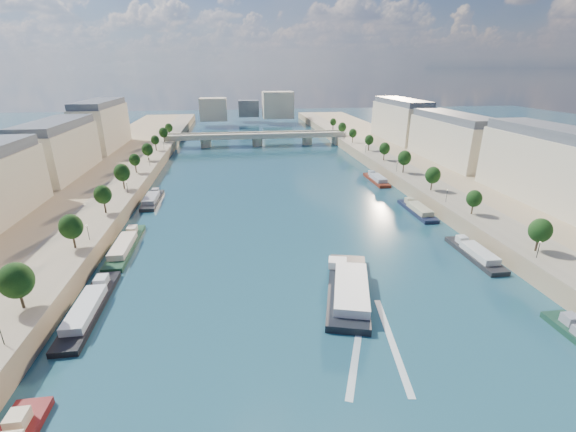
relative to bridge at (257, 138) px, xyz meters
name	(u,v)px	position (x,y,z in m)	size (l,w,h in m)	color
ground	(280,209)	(0.00, -118.59, -5.08)	(700.00, 700.00, 0.00)	#0D293A
quay_left	(58,212)	(-72.00, -118.59, -2.58)	(44.00, 520.00, 5.00)	#9E8460
quay_right	(473,193)	(72.00, -118.59, -2.58)	(44.00, 520.00, 5.00)	#9E8460
pave_left	(106,203)	(-57.00, -118.59, -0.03)	(14.00, 520.00, 0.10)	gray
pave_right	(436,188)	(57.00, -118.59, -0.03)	(14.00, 520.00, 0.10)	gray
trees_left	(112,185)	(-55.00, -116.59, 5.39)	(4.80, 268.80, 8.26)	#382B1E
trees_right	(420,167)	(55.00, -108.59, 5.39)	(4.80, 268.80, 8.26)	#382B1E
lamps_left	(110,204)	(-52.50, -128.59, 2.70)	(0.36, 200.36, 4.28)	black
lamps_right	(419,178)	(52.50, -113.59, 2.70)	(0.36, 200.36, 4.28)	black
buildings_left	(23,163)	(-85.00, -106.59, 11.37)	(16.00, 226.00, 23.20)	beige
buildings_right	(492,149)	(85.00, -106.59, 11.37)	(16.00, 226.00, 23.20)	beige
skyline	(253,107)	(3.19, 100.94, 9.57)	(79.00, 42.00, 22.00)	beige
bridge	(257,138)	(0.00, 0.00, 0.00)	(112.00, 12.00, 8.15)	#C1B79E
tour_barge	(348,288)	(8.06, -173.96, -3.93)	(16.30, 30.77, 4.02)	black
wake	(375,343)	(8.06, -190.52, -5.06)	(14.68, 25.87, 0.04)	silver
moored_barges_left	(89,309)	(-45.50, -173.52, -4.24)	(5.00, 156.75, 3.60)	#151E30
moored_barges_right	(477,255)	(45.50, -162.72, -4.24)	(5.00, 166.08, 3.60)	black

